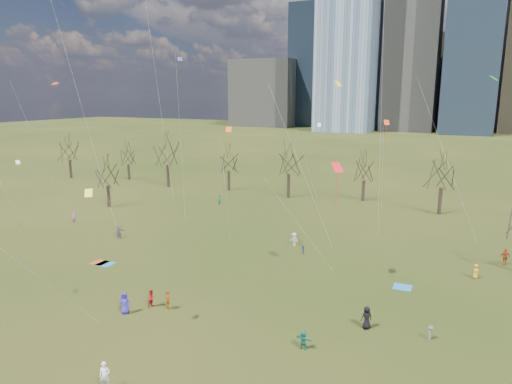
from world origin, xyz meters
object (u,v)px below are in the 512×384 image
at_px(blanket_crimson, 100,262).
at_px(blanket_navy, 402,287).
at_px(person_0, 125,303).
at_px(person_1, 105,376).
at_px(person_2, 152,298).
at_px(blanket_teal, 106,264).
at_px(person_4, 168,300).

bearing_deg(blanket_crimson, blanket_navy, 13.20).
bearing_deg(blanket_navy, person_0, -142.90).
xyz_separation_m(blanket_crimson, person_1, (15.49, -15.78, 0.87)).
distance_m(person_0, person_1, 9.69).
bearing_deg(blanket_navy, person_1, -121.60).
bearing_deg(blanket_crimson, person_2, -27.60).
bearing_deg(blanket_teal, person_0, -39.91).
bearing_deg(person_1, person_4, 71.74).
bearing_deg(blanket_navy, blanket_crimson, -166.80).
relative_size(blanket_teal, person_2, 1.05).
relative_size(blanket_crimson, person_4, 0.99).
distance_m(blanket_teal, person_2, 12.05).
distance_m(blanket_teal, blanket_navy, 29.46).
bearing_deg(person_2, person_0, 152.08).
relative_size(blanket_navy, person_1, 0.91).
relative_size(blanket_teal, person_4, 0.99).
xyz_separation_m(blanket_teal, person_2, (10.48, -5.89, 0.75)).
bearing_deg(person_4, person_0, 73.16).
bearing_deg(person_0, person_2, 35.81).
distance_m(person_1, person_4, 10.45).
relative_size(blanket_navy, person_2, 1.05).
bearing_deg(blanket_navy, person_2, -144.80).
xyz_separation_m(blanket_teal, blanket_navy, (28.64, 6.92, 0.00)).
relative_size(person_2, person_4, 0.95).
height_order(blanket_teal, blanket_navy, same).
height_order(person_2, person_4, person_4).
bearing_deg(blanket_crimson, person_4, -24.10).
distance_m(blanket_teal, blanket_crimson, 0.81).
relative_size(blanket_navy, person_4, 0.99).
xyz_separation_m(blanket_crimson, person_4, (12.74, -5.70, 0.79)).
relative_size(blanket_teal, person_0, 0.88).
relative_size(blanket_crimson, person_1, 0.91).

